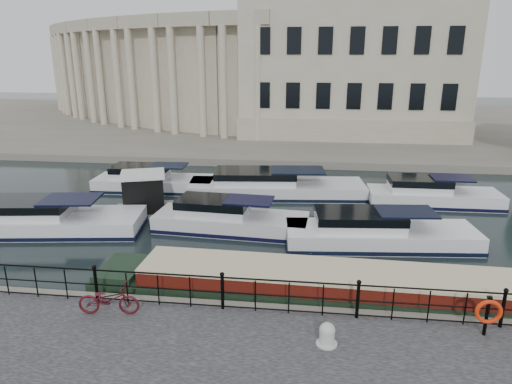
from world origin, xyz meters
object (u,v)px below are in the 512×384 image
bicycle (109,299)px  harbour_hut (144,195)px  mooring_bollard (327,334)px  life_ring_post (488,312)px  narrowboat (346,294)px

bicycle → harbour_hut: size_ratio=0.49×
harbour_hut → mooring_bollard: bearing=-69.4°
mooring_bollard → life_ring_post: 4.43m
narrowboat → life_ring_post: bearing=-30.2°
bicycle → mooring_bollard: (6.38, -0.74, -0.17)m
bicycle → life_ring_post: (10.70, 0.16, 0.26)m
mooring_bollard → harbour_hut: size_ratio=0.17×
mooring_bollard → harbour_hut: bearing=129.3°
mooring_bollard → narrowboat: size_ratio=0.04×
life_ring_post → harbour_hut: size_ratio=0.32×
bicycle → narrowboat: size_ratio=0.10×
life_ring_post → harbour_hut: (-13.46, 10.27, -0.34)m
life_ring_post → mooring_bollard: bearing=-168.2°
mooring_bollard → life_ring_post: size_ratio=0.54×
bicycle → mooring_bollard: size_ratio=2.82×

